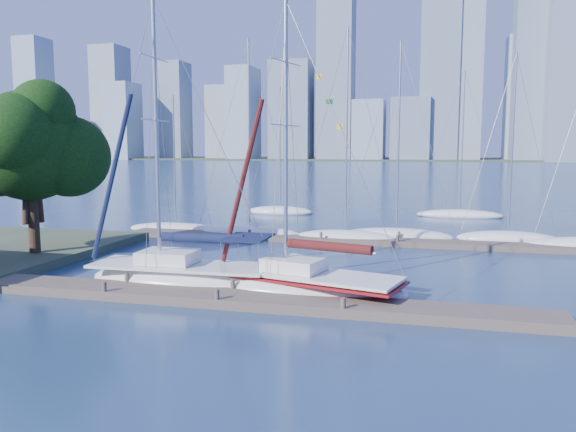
# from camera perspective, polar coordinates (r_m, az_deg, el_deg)

# --- Properties ---
(ground) EXTENTS (700.00, 700.00, 0.00)m
(ground) POSITION_cam_1_polar(r_m,az_deg,el_deg) (23.39, -6.38, -8.79)
(ground) COLOR navy
(ground) RESTS_ON ground
(near_dock) EXTENTS (26.00, 2.00, 0.40)m
(near_dock) POSITION_cam_1_polar(r_m,az_deg,el_deg) (23.33, -6.39, -8.31)
(near_dock) COLOR brown
(near_dock) RESTS_ON ground
(far_dock) EXTENTS (30.00, 1.80, 0.36)m
(far_dock) POSITION_cam_1_polar(r_m,az_deg,el_deg) (38.02, 5.09, -2.43)
(far_dock) COLOR brown
(far_dock) RESTS_ON ground
(far_shore) EXTENTS (800.00, 100.00, 1.50)m
(far_shore) POSITION_cam_1_polar(r_m,az_deg,el_deg) (341.18, 13.19, 5.60)
(far_shore) COLOR #38472D
(far_shore) RESTS_ON ground
(tree) EXTENTS (7.90, 7.18, 9.97)m
(tree) POSITION_cam_1_polar(r_m,az_deg,el_deg) (34.06, -24.75, 6.71)
(tree) COLOR black
(tree) RESTS_ON ground
(sailboat_navy) EXTENTS (8.97, 3.11, 13.52)m
(sailboat_navy) POSITION_cam_1_polar(r_m,az_deg,el_deg) (26.20, -10.83, -4.90)
(sailboat_navy) COLOR white
(sailboat_navy) RESTS_ON ground
(sailboat_maroon) EXTENTS (9.14, 4.93, 13.01)m
(sailboat_maroon) POSITION_cam_1_polar(r_m,az_deg,el_deg) (24.14, 1.86, -5.85)
(sailboat_maroon) COLOR white
(sailboat_maroon) RESTS_ON ground
(bg_boat_0) EXTENTS (7.90, 4.96, 10.60)m
(bg_boat_0) POSITION_cam_1_polar(r_m,az_deg,el_deg) (43.63, -11.30, -1.28)
(bg_boat_0) COLOR white
(bg_boat_0) RESTS_ON ground
(bg_boat_1) EXTENTS (7.68, 2.47, 14.21)m
(bg_boat_1) POSITION_cam_1_polar(r_m,az_deg,el_deg) (40.41, -3.90, -1.73)
(bg_boat_1) COLOR white
(bg_boat_1) RESTS_ON ground
(bg_boat_2) EXTENTS (7.35, 3.19, 14.62)m
(bg_boat_2) POSITION_cam_1_polar(r_m,az_deg,el_deg) (38.50, 5.86, -2.16)
(bg_boat_2) COLOR white
(bg_boat_2) RESTS_ON ground
(bg_boat_3) EXTENTS (8.24, 4.59, 13.81)m
(bg_boat_3) POSITION_cam_1_polar(r_m,az_deg,el_deg) (39.67, 10.95, -1.99)
(bg_boat_3) COLOR white
(bg_boat_3) RESTS_ON ground
(bg_boat_4) EXTENTS (7.08, 4.74, 12.89)m
(bg_boat_4) POSITION_cam_1_polar(r_m,az_deg,el_deg) (40.85, 21.45, -2.11)
(bg_boat_4) COLOR white
(bg_boat_4) RESTS_ON ground
(bg_boat_6) EXTENTS (6.56, 2.51, 12.62)m
(bg_boat_6) POSITION_cam_1_polar(r_m,az_deg,el_deg) (54.59, -0.81, 0.51)
(bg_boat_6) COLOR white
(bg_boat_6) RESTS_ON ground
(bg_boat_7) EXTENTS (8.02, 3.37, 13.60)m
(bg_boat_7) POSITION_cam_1_polar(r_m,az_deg,el_deg) (54.28, 17.05, 0.15)
(bg_boat_7) COLOR white
(bg_boat_7) RESTS_ON ground
(skyline) EXTENTS (502.38, 51.31, 118.64)m
(skyline) POSITION_cam_1_polar(r_m,az_deg,el_deg) (313.03, 16.76, 11.84)
(skyline) COLOR #869BAD
(skyline) RESTS_ON ground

